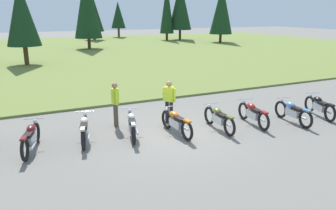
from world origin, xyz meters
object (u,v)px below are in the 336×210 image
Objects in this scene: motorcycle_red at (253,114)px; rider_checking_bike at (115,102)px; motorcycle_sky_blue at (293,112)px; motorcycle_maroon at (31,138)px; motorcycle_silver at (132,125)px; motorcycle_orange at (176,122)px; motorcycle_black at (319,106)px; rider_with_back_turned at (169,100)px; motorcycle_cream at (85,129)px; motorcycle_olive at (219,118)px.

rider_checking_bike is (-4.75, 2.11, 0.51)m from motorcycle_red.
motorcycle_maroon is at bearing 171.30° from motorcycle_sky_blue.
motorcycle_sky_blue is (6.13, -1.25, 0.00)m from motorcycle_silver.
motorcycle_maroon is 0.97× the size of motorcycle_orange.
motorcycle_black is at bearing -8.43° from motorcycle_silver.
motorcycle_orange is at bearing 169.95° from motorcycle_sky_blue.
motorcycle_sky_blue is 1.59m from motorcycle_black.
motorcycle_silver and motorcycle_sky_blue have the same top height.
rider_checking_bike is at bearing 132.94° from motorcycle_orange.
motorcycle_maroon is 1.22× the size of rider_checking_bike.
rider_with_back_turned is at bearing 162.27° from motorcycle_black.
motorcycle_cream and motorcycle_sky_blue have the same top height.
motorcycle_black is (1.58, 0.11, 0.00)m from motorcycle_sky_blue.
motorcycle_maroon is 3.22m from motorcycle_silver.
rider_with_back_turned is at bearing 8.42° from motorcycle_cream.
motorcycle_silver is at bearing 167.21° from motorcycle_olive.
motorcycle_olive is at bearing -9.68° from motorcycle_orange.
motorcycle_red is at bearing -6.26° from motorcycle_orange.
rider_checking_bike is at bearing 20.72° from motorcycle_maroon.
motorcycle_maroon is 7.87m from motorcycle_red.
motorcycle_cream is (1.66, 0.08, 0.00)m from motorcycle_maroon.
rider_with_back_turned is at bearing 131.86° from motorcycle_olive.
motorcycle_olive is 1.00× the size of motorcycle_red.
motorcycle_olive is 1.26× the size of rider_with_back_turned.
motorcycle_olive is 1.00× the size of motorcycle_sky_blue.
motorcycle_maroon is 0.99× the size of motorcycle_silver.
rider_checking_bike reaches higher than motorcycle_maroon.
rider_checking_bike is 1.00× the size of rider_with_back_turned.
motorcycle_orange is 1.03× the size of motorcycle_black.
rider_checking_bike is 2.02m from rider_with_back_turned.
motorcycle_black is at bearing 3.90° from motorcycle_sky_blue.
motorcycle_maroon and motorcycle_silver have the same top height.
motorcycle_olive is at bearing -32.17° from rider_checking_bike.
rider_with_back_turned is (5.00, 0.57, 0.51)m from motorcycle_maroon.
motorcycle_red is at bearing 173.16° from motorcycle_black.
rider_checking_bike is at bearing 157.61° from motorcycle_sky_blue.
motorcycle_cream is 0.98× the size of motorcycle_red.
motorcycle_orange and motorcycle_olive have the same top height.
motorcycle_maroon is 0.97× the size of motorcycle_red.
rider_checking_bike is at bearing 163.19° from rider_with_back_turned.
motorcycle_silver is at bearing 170.50° from motorcycle_red.
motorcycle_maroon is 9.45m from motorcycle_sky_blue.
motorcycle_orange is 1.00× the size of motorcycle_sky_blue.
motorcycle_olive is at bearing -7.94° from motorcycle_maroon.
motorcycle_maroon is at bearing 176.82° from motorcycle_silver.
motorcycle_cream is at bearing 167.32° from motorcycle_orange.
motorcycle_sky_blue is at bearing -17.44° from motorcycle_red.
motorcycle_red is 5.22m from rider_checking_bike.
motorcycle_olive is 1.51m from motorcycle_red.
motorcycle_cream and motorcycle_silver have the same top height.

